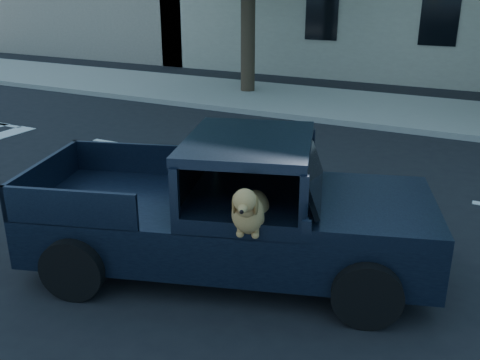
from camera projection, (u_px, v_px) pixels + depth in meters
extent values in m
plane|color=black|center=(196.00, 247.00, 7.27)|extent=(120.00, 120.00, 0.00)
cube|color=gray|center=(369.00, 108.00, 14.90)|extent=(60.00, 4.00, 0.15)
cylinder|color=#332619|center=(248.00, 23.00, 16.21)|extent=(0.44, 0.44, 4.40)
cube|color=black|center=(230.00, 226.00, 6.54)|extent=(5.12, 3.22, 0.61)
cube|color=black|center=(375.00, 207.00, 6.15)|extent=(1.88, 2.18, 0.15)
cube|color=black|center=(249.00, 143.00, 6.13)|extent=(1.90, 2.12, 0.11)
cube|color=black|center=(313.00, 172.00, 6.13)|extent=(0.71, 1.58, 0.52)
cube|color=black|center=(259.00, 230.00, 6.04)|extent=(0.64, 0.64, 0.35)
cube|color=black|center=(306.00, 227.00, 5.12)|extent=(0.10, 0.07, 0.15)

